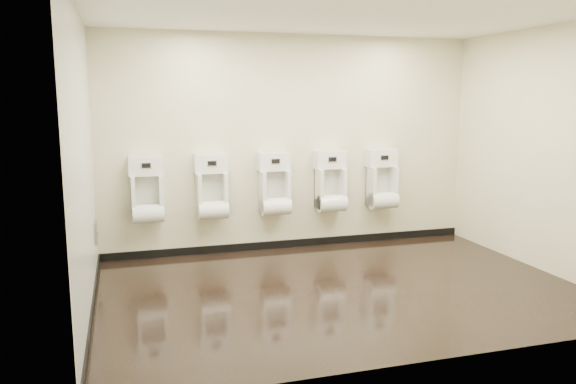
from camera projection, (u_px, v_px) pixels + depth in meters
name	position (u px, v px, depth m)	size (l,w,h in m)	color
ground	(340.00, 288.00, 5.95)	(5.00, 3.50, 0.00)	black
ceiling	(345.00, 14.00, 5.48)	(5.00, 3.50, 0.00)	white
back_wall	(292.00, 143.00, 7.37)	(5.00, 0.02, 2.80)	beige
front_wall	(433.00, 181.00, 4.06)	(5.00, 0.02, 2.80)	beige
left_wall	(82.00, 165.00, 5.01)	(0.02, 3.50, 2.80)	beige
right_wall	(546.00, 150.00, 6.41)	(0.02, 3.50, 2.80)	beige
tile_overlay_left	(83.00, 165.00, 5.02)	(0.01, 3.50, 2.80)	white
skirting_back	(293.00, 243.00, 7.58)	(5.00, 0.02, 0.10)	black
skirting_left	(93.00, 308.00, 5.24)	(0.02, 3.50, 0.10)	black
access_panel	(96.00, 232.00, 6.30)	(0.04, 0.25, 0.25)	#9E9EA3
urinal_0	(147.00, 194.00, 6.80)	(0.42, 0.32, 0.79)	silver
urinal_1	(212.00, 191.00, 7.02)	(0.42, 0.32, 0.79)	silver
urinal_2	(275.00, 188.00, 7.25)	(0.42, 0.32, 0.79)	silver
urinal_3	(331.00, 186.00, 7.47)	(0.42, 0.32, 0.79)	silver
urinal_4	(382.00, 183.00, 7.68)	(0.42, 0.32, 0.79)	silver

